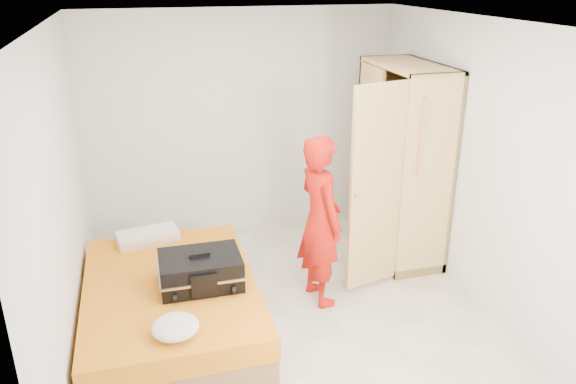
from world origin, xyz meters
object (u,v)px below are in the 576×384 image
object	(u,v)px
person	(320,221)
round_cushion	(175,327)
suitcase	(201,270)
wardrobe	(400,170)
bed	(172,308)

from	to	relation	value
person	round_cushion	bearing A→B (deg)	114.34
suitcase	round_cushion	xyz separation A→B (m)	(-0.27, -0.65, -0.07)
suitcase	wardrobe	bearing A→B (deg)	23.07
bed	suitcase	size ratio (longest dim) A/B	2.92
person	suitcase	xyz separation A→B (m)	(-1.15, -0.30, -0.18)
suitcase	bed	bearing A→B (deg)	159.65
wardrobe	round_cushion	xyz separation A→B (m)	(-2.51, -1.59, -0.43)
bed	wardrobe	distance (m)	2.74
wardrobe	person	size ratio (longest dim) A/B	1.29
bed	round_cushion	bearing A→B (deg)	-90.94
wardrobe	person	world-z (taller)	wardrobe
bed	suitcase	distance (m)	0.47
bed	person	world-z (taller)	person
round_cushion	wardrobe	bearing A→B (deg)	32.27
suitcase	round_cushion	bearing A→B (deg)	-111.94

